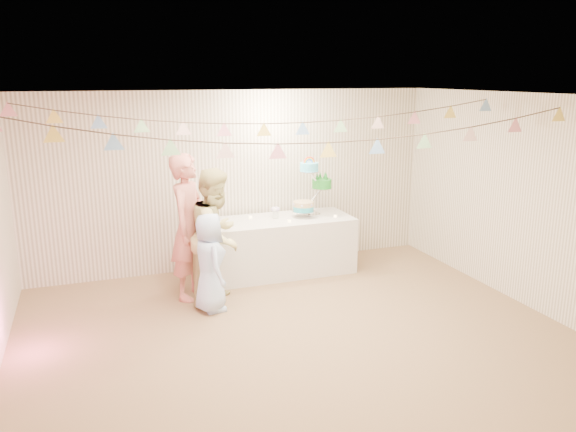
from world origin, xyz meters
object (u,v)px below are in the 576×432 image
object	(u,v)px
person_adult_a	(189,227)
person_child	(210,263)
table	(278,246)
person_adult_b	(217,236)
cake_stand	(312,192)

from	to	relation	value
person_adult_a	person_child	xyz separation A→B (m)	(0.14, -0.52, -0.33)
table	person_adult_a	bearing A→B (deg)	-160.22
table	person_child	world-z (taller)	person_child
table	person_child	size ratio (longest dim) A/B	1.76
person_adult_a	person_child	size ratio (longest dim) A/B	1.54
person_adult_a	person_adult_b	world-z (taller)	person_adult_a
person_adult_b	person_child	distance (m)	0.38
table	person_adult_a	world-z (taller)	person_adult_a
person_adult_b	person_adult_a	bearing A→B (deg)	84.77
cake_stand	person_adult_b	bearing A→B (deg)	-153.47
person_child	person_adult_a	bearing A→B (deg)	9.53
table	cake_stand	size ratio (longest dim) A/B	2.66
person_adult_a	person_adult_b	bearing A→B (deg)	-98.96
cake_stand	person_child	distance (m)	2.12
cake_stand	table	bearing A→B (deg)	-174.81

